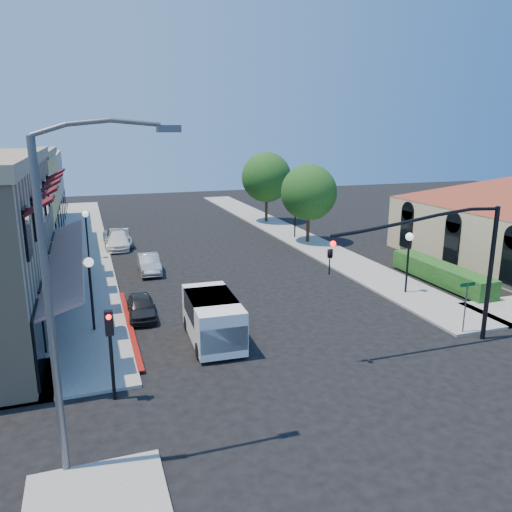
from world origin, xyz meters
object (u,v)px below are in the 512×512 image
object	(u,v)px
street_name_sign	(466,299)
white_van	(213,317)
lamppost_right_far	(295,207)
lamppost_left_far	(86,223)
parked_car_c	(118,241)
lamppost_right_near	(409,247)
parked_car_d	(118,238)
cobra_streetlight	(62,288)
street_tree_a	(309,192)
secondary_signal	(110,339)
lamppost_left_near	(90,275)
parked_car_b	(149,264)
parked_car_a	(141,307)
street_tree_b	(266,177)
signal_mast_arm	(452,254)

from	to	relation	value
street_name_sign	white_van	size ratio (longest dim) A/B	0.54
lamppost_right_far	lamppost_left_far	bearing A→B (deg)	-173.29
white_van	parked_car_c	bearing A→B (deg)	97.65
lamppost_right_near	parked_car_d	world-z (taller)	lamppost_right_near
lamppost_right_near	cobra_streetlight	bearing A→B (deg)	-150.46
street_tree_a	lamppost_right_near	bearing A→B (deg)	-91.23
secondary_signal	street_tree_a	bearing A→B (deg)	50.79
secondary_signal	lamppost_right_near	bearing A→B (deg)	21.78
cobra_streetlight	lamppost_left_near	bearing A→B (deg)	86.29
lamppost_right_far	parked_car_d	xyz separation A→B (m)	(-14.70, 2.03, -2.10)
cobra_streetlight	lamppost_left_far	xyz separation A→B (m)	(0.65, 24.00, -2.53)
secondary_signal	parked_car_b	size ratio (longest dim) A/B	0.90
parked_car_a	lamppost_right_near	bearing A→B (deg)	-2.12
street_tree_b	parked_car_c	distance (m)	17.01
lamppost_right_far	parked_car_a	xyz separation A→B (m)	(-14.70, -14.84, -2.17)
street_name_sign	parked_car_c	distance (m)	26.62
cobra_streetlight	parked_car_a	size ratio (longest dim) A/B	2.81
street_tree_a	white_van	xyz separation A→B (m)	(-12.33, -16.86, -3.02)
street_tree_b	lamppost_left_far	world-z (taller)	street_tree_b
lamppost_left_near	parked_car_b	bearing A→B (deg)	68.13
street_name_sign	lamppost_right_far	size ratio (longest dim) A/B	0.70
street_name_sign	cobra_streetlight	bearing A→B (deg)	-165.84
street_name_sign	lamppost_right_far	world-z (taller)	lamppost_right_far
signal_mast_arm	lamppost_right_far	xyz separation A→B (m)	(2.64, 22.50, -1.35)
street_tree_b	lamppost_left_near	xyz separation A→B (m)	(-17.30, -24.00, -1.81)
lamppost_left_near	secondary_signal	bearing A→B (deg)	-85.66
cobra_streetlight	lamppost_left_near	world-z (taller)	cobra_streetlight
parked_car_b	street_tree_a	bearing A→B (deg)	20.44
lamppost_right_far	parked_car_b	world-z (taller)	lamppost_right_far
secondary_signal	parked_car_c	size ratio (longest dim) A/B	0.76
street_tree_b	street_tree_a	bearing A→B (deg)	-90.00
street_tree_b	secondary_signal	distance (m)	34.97
lamppost_right_far	parked_car_c	bearing A→B (deg)	176.11
white_van	lamppost_left_far	bearing A→B (deg)	106.41
secondary_signal	white_van	world-z (taller)	secondary_signal
parked_car_a	street_tree_a	bearing A→B (deg)	42.96
signal_mast_arm	parked_car_a	distance (m)	14.71
lamppost_right_near	parked_car_b	xyz separation A→B (m)	(-13.30, 9.22, -2.13)
street_tree_b	street_name_sign	xyz separation A→B (m)	(-1.30, -29.80, -2.85)
parked_car_a	parked_car_d	world-z (taller)	parked_car_d
cobra_streetlight	lamppost_right_near	bearing A→B (deg)	29.54
secondary_signal	parked_car_b	xyz separation A→B (m)	(3.20, 15.81, -1.71)
parked_car_c	street_tree_a	bearing A→B (deg)	-5.37
signal_mast_arm	street_name_sign	world-z (taller)	signal_mast_arm
secondary_signal	parked_car_c	bearing A→B (deg)	85.64
white_van	parked_car_a	size ratio (longest dim) A/B	1.41
signal_mast_arm	white_van	size ratio (longest dim) A/B	1.71
lamppost_right_near	parked_car_b	distance (m)	16.32
street_tree_b	parked_car_b	size ratio (longest dim) A/B	1.90
parked_car_c	parked_car_d	distance (m)	1.03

